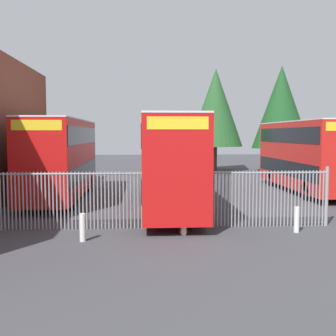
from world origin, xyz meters
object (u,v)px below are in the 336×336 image
Objects in this scene: double_decker_bus_behind_fence_right at (62,156)px; double_decker_bus_near_gate at (168,159)px; bollard_near_left at (83,227)px; bollard_near_right at (297,220)px; double_decker_bus_behind_fence_left at (304,153)px; traffic_cone_by_gate at (183,224)px; bollard_center_front at (184,222)px.

double_decker_bus_near_gate is at bearing -33.46° from double_decker_bus_behind_fence_right.
bollard_near_left is 7.74m from bollard_near_right.
double_decker_bus_behind_fence_right reaches higher than bollard_near_left.
double_decker_bus_behind_fence_left is at bearing 8.00° from double_decker_bus_behind_fence_right.
bollard_near_left is 3.72m from traffic_cone_by_gate.
double_decker_bus_behind_fence_left is 18.32× the size of traffic_cone_by_gate.
bollard_near_left is 1.61× the size of traffic_cone_by_gate.
double_decker_bus_near_gate is 18.32× the size of traffic_cone_by_gate.
bollard_center_front is at bearing -177.74° from bollard_near_right.
bollard_near_left and bollard_near_right have the same top height.
bollard_near_right is at bearing -40.37° from double_decker_bus_behind_fence_right.
bollard_near_right is at bearing -112.49° from double_decker_bus_behind_fence_left.
double_decker_bus_behind_fence_right is at bearing -172.00° from double_decker_bus_behind_fence_left.
bollard_center_front is 4.21m from bollard_near_right.
double_decker_bus_near_gate is 6.87m from bollard_near_right.
bollard_center_front and bollard_near_right have the same top height.
bollard_near_right is at bearing -4.51° from traffic_cone_by_gate.
double_decker_bus_behind_fence_right is at bearing 125.75° from traffic_cone_by_gate.
double_decker_bus_behind_fence_left is at bearing 33.24° from double_decker_bus_near_gate.
double_decker_bus_near_gate is 11.38× the size of bollard_near_right.
bollard_center_front is (5.95, -8.80, -1.95)m from double_decker_bus_behind_fence_right.
bollard_center_front reaches higher than traffic_cone_by_gate.
double_decker_bus_near_gate is 5.40m from bollard_center_front.
double_decker_bus_behind_fence_left is 14.71m from double_decker_bus_behind_fence_right.
bollard_near_right is 4.19m from traffic_cone_by_gate.
double_decker_bus_near_gate is 1.00× the size of double_decker_bus_behind_fence_left.
traffic_cone_by_gate is (0.03, 0.50, -0.19)m from bollard_center_front.
bollard_center_front is (-8.62, -10.84, -1.95)m from double_decker_bus_behind_fence_left.
double_decker_bus_behind_fence_right is 10.45m from traffic_cone_by_gate.
double_decker_bus_near_gate reaches higher than traffic_cone_by_gate.
double_decker_bus_near_gate is 6.83m from double_decker_bus_behind_fence_right.
bollard_near_right is (10.15, -8.63, -1.95)m from double_decker_bus_behind_fence_right.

